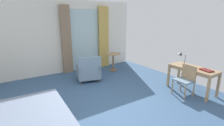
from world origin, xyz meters
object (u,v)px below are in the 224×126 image
at_px(writing_desk, 193,70).
at_px(closed_book, 206,70).
at_px(armchair_by_window, 89,71).
at_px(desk_lamp, 181,55).
at_px(round_cafe_table, 113,58).
at_px(desk_chair, 186,78).

height_order(writing_desk, closed_book, closed_book).
xyz_separation_m(closed_book, armchair_by_window, (-2.22, 2.90, -0.42)).
distance_m(desk_lamp, round_cafe_table, 2.78).
bearing_deg(writing_desk, desk_lamp, 91.86).
height_order(desk_chair, desk_lamp, desk_lamp).
height_order(desk_chair, round_cafe_table, desk_chair).
xyz_separation_m(desk_lamp, closed_book, (0.02, -0.81, -0.29)).
bearing_deg(closed_book, writing_desk, 105.18).
bearing_deg(desk_chair, writing_desk, 5.55).
bearing_deg(desk_lamp, writing_desk, -88.14).
xyz_separation_m(writing_desk, closed_book, (0.00, -0.38, 0.11)).
bearing_deg(armchair_by_window, desk_lamp, -43.47).
bearing_deg(armchair_by_window, writing_desk, -48.62).
relative_size(writing_desk, round_cafe_table, 1.82).
relative_size(armchair_by_window, round_cafe_table, 1.26).
relative_size(desk_chair, armchair_by_window, 0.94).
distance_m(armchair_by_window, round_cafe_table, 1.49).
xyz_separation_m(desk_lamp, armchair_by_window, (-2.20, 2.09, -0.70)).
relative_size(desk_chair, desk_lamp, 2.07).
height_order(desk_lamp, closed_book, desk_lamp).
bearing_deg(closed_book, desk_lamp, 105.81).
relative_size(writing_desk, closed_book, 4.04).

